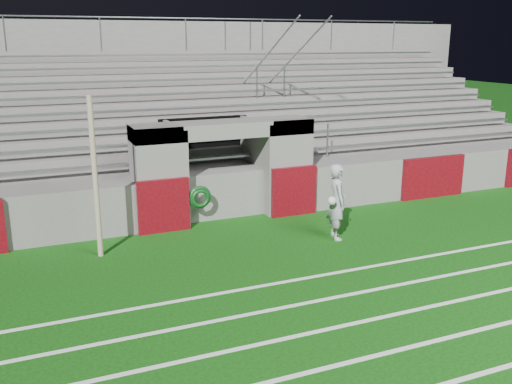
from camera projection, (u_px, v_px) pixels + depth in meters
name	position (u px, v px, depth m)	size (l,w,h in m)	color
ground	(280.00, 262.00, 12.31)	(90.00, 90.00, 0.00)	#0D430B
field_post	(95.00, 178.00, 12.21)	(0.12, 0.12, 3.54)	tan
stadium_structure	(178.00, 137.00, 19.01)	(26.00, 8.48, 5.42)	slate
goalkeeper_with_ball	(337.00, 202.00, 13.55)	(0.69, 0.75, 1.84)	#A0A4A9
hose_coil	(200.00, 198.00, 14.39)	(0.59, 0.15, 0.59)	#0D4119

